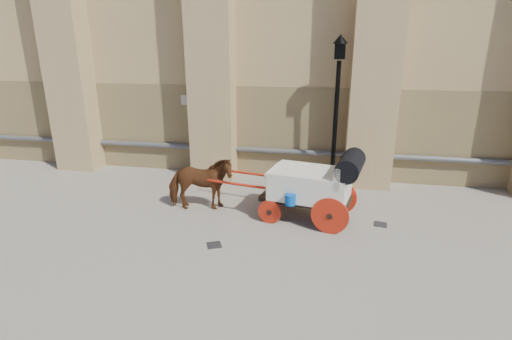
# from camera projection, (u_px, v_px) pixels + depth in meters

# --- Properties ---
(ground) EXTENTS (90.00, 90.00, 0.00)m
(ground) POSITION_uv_depth(u_px,v_px,m) (214.00, 224.00, 10.13)
(ground) COLOR slate
(ground) RESTS_ON ground
(horse) EXTENTS (1.90, 1.13, 1.51)m
(horse) POSITION_uv_depth(u_px,v_px,m) (200.00, 184.00, 10.75)
(horse) COLOR brown
(horse) RESTS_ON ground
(carriage) EXTENTS (4.39, 1.92, 1.86)m
(carriage) POSITION_uv_depth(u_px,v_px,m) (316.00, 183.00, 10.06)
(carriage) COLOR black
(carriage) RESTS_ON ground
(street_lamp) EXTENTS (0.43, 0.43, 4.59)m
(street_lamp) POSITION_uv_depth(u_px,v_px,m) (336.00, 110.00, 11.80)
(street_lamp) COLOR black
(street_lamp) RESTS_ON ground
(drain_grate_near) EXTENTS (0.42, 0.42, 0.01)m
(drain_grate_near) POSITION_uv_depth(u_px,v_px,m) (214.00, 245.00, 9.08)
(drain_grate_near) COLOR black
(drain_grate_near) RESTS_ON ground
(drain_grate_far) EXTENTS (0.36, 0.36, 0.01)m
(drain_grate_far) POSITION_uv_depth(u_px,v_px,m) (381.00, 224.00, 10.08)
(drain_grate_far) COLOR black
(drain_grate_far) RESTS_ON ground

